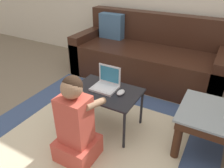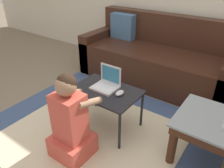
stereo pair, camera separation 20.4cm
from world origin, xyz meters
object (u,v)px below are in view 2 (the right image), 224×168
(laptop_desk, at_px, (106,94))
(computer_mouse, at_px, (120,93))
(couch, at_px, (156,59))
(person_seated, at_px, (71,123))
(laptop, at_px, (106,84))

(laptop_desk, relative_size, computer_mouse, 6.21)
(couch, bearing_deg, computer_mouse, -80.51)
(laptop_desk, xyz_separation_m, person_seated, (0.00, -0.47, -0.04))
(person_seated, bearing_deg, laptop, 92.94)
(person_seated, bearing_deg, computer_mouse, 73.13)
(couch, bearing_deg, laptop, -88.75)
(laptop_desk, height_order, person_seated, person_seated)
(couch, distance_m, laptop, 1.18)
(laptop, relative_size, computer_mouse, 2.26)
(laptop, xyz_separation_m, person_seated, (0.03, -0.51, -0.12))
(laptop_desk, bearing_deg, couch, 92.42)
(couch, xyz_separation_m, computer_mouse, (0.20, -1.19, 0.13))
(couch, height_order, laptop, couch)
(laptop_desk, xyz_separation_m, computer_mouse, (0.15, 0.02, 0.06))
(laptop, relative_size, person_seated, 0.30)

